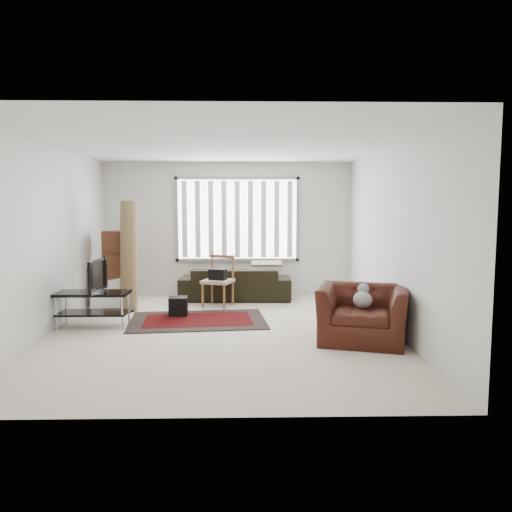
{
  "coord_description": "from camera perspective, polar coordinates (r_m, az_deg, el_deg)",
  "views": [
    {
      "loc": [
        0.36,
        -7.2,
        1.87
      ],
      "look_at": [
        0.53,
        0.56,
        1.05
      ],
      "focal_mm": 35.0,
      "sensor_mm": 36.0,
      "label": 1
    }
  ],
  "objects": [
    {
      "name": "rolled_rug",
      "position": [
        9.02,
        -14.34,
        0.06
      ],
      "size": [
        0.36,
        0.68,
        1.92
      ],
      "primitive_type": "cylinder",
      "rotation": [
        -0.2,
        0.0,
        0.12
      ],
      "color": "brown",
      "rests_on": "ground"
    },
    {
      "name": "side_chair",
      "position": [
        9.11,
        -4.34,
        -2.58
      ],
      "size": [
        0.63,
        0.63,
        0.92
      ],
      "rotation": [
        0.0,
        0.0,
        -0.35
      ],
      "color": "tan",
      "rests_on": "ground"
    },
    {
      "name": "armchair",
      "position": [
        6.93,
        12.06,
        -6.04
      ],
      "size": [
        1.4,
        1.3,
        0.86
      ],
      "rotation": [
        0.0,
        0.0,
        -0.29
      ],
      "color": "#3B140C",
      "rests_on": "ground"
    },
    {
      "name": "sofa",
      "position": [
        9.76,
        -2.36,
        -2.57
      ],
      "size": [
        2.17,
        0.99,
        0.82
      ],
      "primitive_type": "imported",
      "rotation": [
        0.0,
        0.0,
        3.11
      ],
      "color": "black",
      "rests_on": "ground"
    },
    {
      "name": "tv",
      "position": [
        7.91,
        -18.22,
        -2.13
      ],
      "size": [
        0.11,
        0.87,
        0.5
      ],
      "primitive_type": "imported",
      "rotation": [
        0.0,
        0.0,
        1.57
      ],
      "color": "black",
      "rests_on": "tv_stand"
    },
    {
      "name": "subwoofer",
      "position": [
        8.45,
        -8.87,
        -5.66
      ],
      "size": [
        0.31,
        0.31,
        0.3
      ],
      "primitive_type": "cube",
      "rotation": [
        0.0,
        0.0,
        0.05
      ],
      "color": "black",
      "rests_on": "persian_rug"
    },
    {
      "name": "room",
      "position": [
        7.71,
        -3.67,
        5.2
      ],
      "size": [
        6.0,
        6.02,
        2.71
      ],
      "color": "beige",
      "rests_on": "ground"
    },
    {
      "name": "tv_stand",
      "position": [
        7.97,
        -18.12,
        -4.98
      ],
      "size": [
        1.08,
        0.48,
        0.54
      ],
      "color": "black",
      "rests_on": "ground"
    },
    {
      "name": "moving_boxes",
      "position": [
        9.54,
        -15.61,
        -1.63
      ],
      "size": [
        0.64,
        0.6,
        1.36
      ],
      "color": "#552F1B",
      "rests_on": "ground"
    },
    {
      "name": "white_flatpack",
      "position": [
        9.36,
        -16.81,
        -3.65
      ],
      "size": [
        0.55,
        0.26,
        0.68
      ],
      "primitive_type": "cube",
      "rotation": [
        -0.16,
        0.0,
        0.16
      ],
      "color": "silver",
      "rests_on": "ground"
    },
    {
      "name": "persian_rug",
      "position": [
        8.09,
        -6.66,
        -7.31
      ],
      "size": [
        2.27,
        1.63,
        0.02
      ],
      "color": "black",
      "rests_on": "ground"
    }
  ]
}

